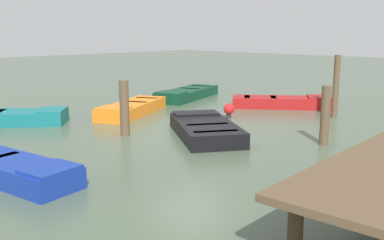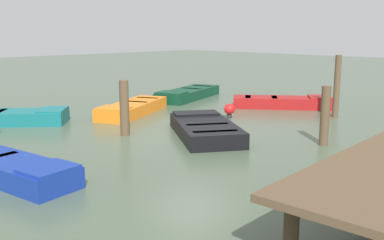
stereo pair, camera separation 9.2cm
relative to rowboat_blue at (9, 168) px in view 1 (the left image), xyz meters
The scene contains 11 objects.
ground_plane 5.39m from the rowboat_blue, behind, with size 80.00×80.00×0.00m, color #475642.
rowboat_blue is the anchor object (origin of this frame).
rowboat_black 5.26m from the rowboat_blue, behind, with size 2.96×3.41×0.46m.
rowboat_red 10.68m from the rowboat_blue, behind, with size 2.98×3.46×0.46m.
rowboat_orange 6.94m from the rowboat_blue, 148.30° to the right, with size 3.62×2.52×0.46m.
rowboat_dark_green 10.94m from the rowboat_blue, 153.75° to the right, with size 3.96×2.30×0.46m.
rowboat_teal 5.56m from the rowboat_blue, 113.86° to the right, with size 3.33×3.18×0.46m.
mooring_piling_mid_right 7.39m from the rowboat_blue, 154.83° to the left, with size 0.23×0.23×1.50m, color brown.
mooring_piling_far_left 4.06m from the rowboat_blue, 161.15° to the right, with size 0.26×0.26×1.52m, color brown.
mooring_piling_far_right 10.49m from the rowboat_blue, behind, with size 0.20×0.20×2.06m, color brown.
marker_buoy 7.78m from the rowboat_blue, behind, with size 0.36×0.36×0.48m.
Camera 1 is at (8.80, 8.52, 2.82)m, focal length 41.29 mm.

